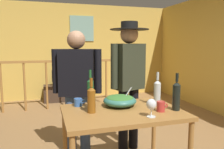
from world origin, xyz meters
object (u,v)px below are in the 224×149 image
at_px(stair_railing, 78,77).
at_px(mug_blue, 78,102).
at_px(tv_console, 62,93).
at_px(mug_red, 161,106).
at_px(salad_bowl, 120,100).
at_px(wine_bottle_green, 90,93).
at_px(serving_table, 123,119).
at_px(person_standing_left, 77,84).
at_px(framed_picture, 82,29).
at_px(person_standing_right, 129,74).
at_px(wine_bottle_amber, 91,99).
at_px(flat_screen_tv, 62,76).
at_px(wine_bottle_clear, 157,92).
at_px(wine_bottle_dark, 176,95).
at_px(wine_glass, 151,105).

bearing_deg(stair_railing, mug_blue, -98.12).
distance_m(tv_console, mug_red, 3.97).
distance_m(salad_bowl, wine_bottle_green, 0.32).
bearing_deg(serving_table, person_standing_left, 115.44).
bearing_deg(framed_picture, serving_table, -93.79).
xyz_separation_m(tv_console, mug_red, (0.67, -3.86, 0.63)).
bearing_deg(mug_red, wine_bottle_green, 153.26).
relative_size(tv_console, person_standing_right, 0.52).
xyz_separation_m(mug_blue, person_standing_right, (0.74, 0.44, 0.21)).
bearing_deg(wine_bottle_amber, salad_bowl, 22.42).
height_order(stair_railing, wine_bottle_green, wine_bottle_green).
relative_size(wine_bottle_amber, mug_blue, 2.74).
xyz_separation_m(stair_railing, person_standing_right, (0.35, -2.32, 0.35)).
bearing_deg(salad_bowl, mug_red, -42.84).
bearing_deg(mug_blue, salad_bowl, -16.60).
bearing_deg(salad_bowl, framed_picture, 86.41).
relative_size(flat_screen_tv, wine_bottle_clear, 1.34).
bearing_deg(wine_bottle_dark, person_standing_right, 100.74).
bearing_deg(mug_red, wine_bottle_clear, 71.54).
height_order(serving_table, wine_bottle_green, wine_bottle_green).
relative_size(flat_screen_tv, wine_bottle_green, 1.22).
height_order(flat_screen_tv, wine_glass, wine_glass).
relative_size(wine_glass, wine_bottle_dark, 0.45).
distance_m(framed_picture, flat_screen_tv, 1.39).
bearing_deg(person_standing_right, flat_screen_tv, -95.55).
height_order(stair_railing, mug_blue, stair_railing).
xyz_separation_m(salad_bowl, wine_glass, (0.15, -0.42, 0.05)).
relative_size(wine_bottle_clear, wine_bottle_green, 0.91).
xyz_separation_m(serving_table, wine_bottle_clear, (0.41, 0.07, 0.23)).
height_order(stair_railing, flat_screen_tv, stair_railing).
xyz_separation_m(serving_table, person_standing_left, (-0.34, 0.72, 0.25)).
distance_m(flat_screen_tv, wine_bottle_green, 3.53).
height_order(tv_console, wine_bottle_clear, wine_bottle_clear).
relative_size(tv_console, salad_bowl, 2.58).
distance_m(framed_picture, tv_console, 1.79).
xyz_separation_m(stair_railing, wine_bottle_clear, (0.42, -2.97, 0.24)).
relative_size(framed_picture, wine_bottle_green, 1.70).
relative_size(wine_bottle_dark, person_standing_right, 0.21).
bearing_deg(wine_bottle_dark, wine_bottle_clear, 114.12).
xyz_separation_m(wine_bottle_green, person_standing_right, (0.63, 0.55, 0.09)).
relative_size(wine_bottle_clear, mug_blue, 2.93).
relative_size(framed_picture, stair_railing, 0.20).
bearing_deg(mug_blue, wine_glass, -43.57).
height_order(framed_picture, mug_red, framed_picture).
distance_m(framed_picture, wine_bottle_dark, 4.27).
height_order(wine_bottle_dark, wine_bottle_amber, wine_bottle_dark).
distance_m(wine_bottle_green, mug_blue, 0.19).
bearing_deg(stair_railing, flat_screen_tv, 116.32).
bearing_deg(flat_screen_tv, wine_glass, -82.75).
bearing_deg(wine_bottle_green, wine_bottle_clear, -8.83).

